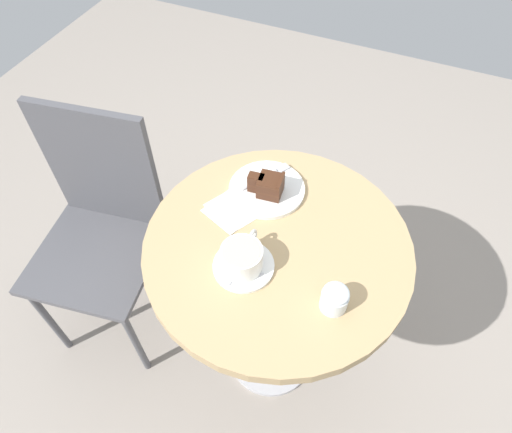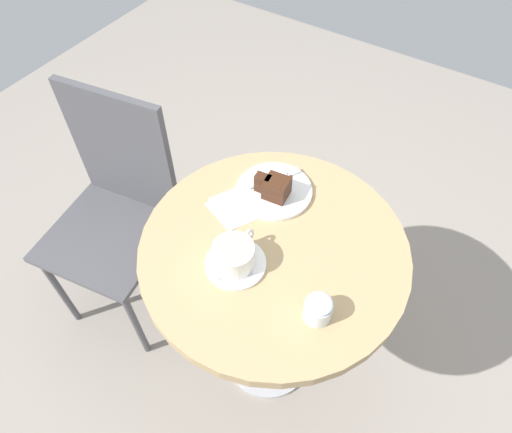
{
  "view_description": "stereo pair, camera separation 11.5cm",
  "coord_description": "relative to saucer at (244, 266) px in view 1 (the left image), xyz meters",
  "views": [
    {
      "loc": [
        -0.62,
        -0.21,
        1.67
      ],
      "look_at": [
        0.03,
        0.07,
        0.77
      ],
      "focal_mm": 32.0,
      "sensor_mm": 36.0,
      "label": 1
    },
    {
      "loc": [
        -0.57,
        -0.31,
        1.67
      ],
      "look_at": [
        0.03,
        0.07,
        0.77
      ],
      "focal_mm": 32.0,
      "sensor_mm": 36.0,
      "label": 2
    }
  ],
  "objects": [
    {
      "name": "ground_plane",
      "position": [
        0.1,
        -0.05,
        -0.74
      ],
      "size": [
        4.4,
        4.4,
        0.01
      ],
      "primitive_type": "cube",
      "color": "gray",
      "rests_on": "ground"
    },
    {
      "name": "cafe_table",
      "position": [
        0.1,
        -0.05,
        -0.13
      ],
      "size": [
        0.68,
        0.68,
        0.73
      ],
      "color": "tan",
      "rests_on": "ground"
    },
    {
      "name": "saucer",
      "position": [
        0.0,
        0.0,
        0.0
      ],
      "size": [
        0.15,
        0.15,
        0.01
      ],
      "color": "white",
      "rests_on": "cafe_table"
    },
    {
      "name": "coffee_cup",
      "position": [
        -0.0,
        0.0,
        0.04
      ],
      "size": [
        0.14,
        0.1,
        0.06
      ],
      "color": "white",
      "rests_on": "saucer"
    },
    {
      "name": "teaspoon",
      "position": [
        -0.04,
        -0.01,
        0.01
      ],
      "size": [
        0.07,
        0.08,
        0.0
      ],
      "rotation": [
        0.0,
        0.0,
        2.23
      ],
      "color": "#B7B7BC",
      "rests_on": "saucer"
    },
    {
      "name": "cake_plate",
      "position": [
        0.25,
        0.04,
        0.0
      ],
      "size": [
        0.21,
        0.21,
        0.01
      ],
      "color": "white",
      "rests_on": "cafe_table"
    },
    {
      "name": "cake_slice",
      "position": [
        0.24,
        0.03,
        0.04
      ],
      "size": [
        0.07,
        0.1,
        0.06
      ],
      "rotation": [
        0.0,
        0.0,
        1.68
      ],
      "color": "#422619",
      "rests_on": "cake_plate"
    },
    {
      "name": "fork",
      "position": [
        0.3,
        0.05,
        0.01
      ],
      "size": [
        0.14,
        0.09,
        0.0
      ],
      "rotation": [
        0.0,
        0.0,
        5.75
      ],
      "color": "#B7B7BC",
      "rests_on": "cake_plate"
    },
    {
      "name": "napkin",
      "position": [
        0.15,
        0.1,
        -0.0
      ],
      "size": [
        0.17,
        0.17,
        0.0
      ],
      "rotation": [
        0.0,
        0.0,
        2.63
      ],
      "color": "silver",
      "rests_on": "cafe_table"
    },
    {
      "name": "cafe_chair",
      "position": [
        0.1,
        0.55,
        -0.21
      ],
      "size": [
        0.43,
        0.43,
        0.9
      ],
      "rotation": [
        0.0,
        0.0,
        4.86
      ],
      "color": "#4C4C51",
      "rests_on": "ground"
    },
    {
      "name": "sugar_pot",
      "position": [
        -0.01,
        -0.23,
        0.03
      ],
      "size": [
        0.06,
        0.06,
        0.07
      ],
      "color": "silver",
      "rests_on": "cafe_table"
    }
  ]
}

